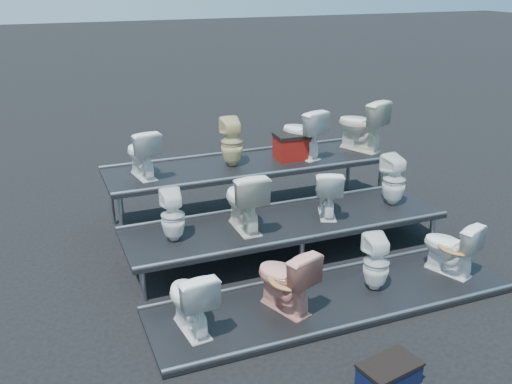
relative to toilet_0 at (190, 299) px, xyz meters
name	(u,v)px	position (x,y,z in m)	size (l,w,h in m)	color
ground	(285,253)	(1.65, 1.30, -0.41)	(80.00, 80.00, 0.00)	black
tier_front	(333,299)	(1.65, 0.00, -0.38)	(4.20, 1.20, 0.06)	black
tier_mid	(286,237)	(1.65, 1.30, -0.18)	(4.20, 1.20, 0.46)	black
tier_back	(250,190)	(1.65, 2.60, 0.02)	(4.20, 1.20, 0.86)	black
toilet_0	(190,299)	(0.00, 0.00, 0.00)	(0.40, 0.70, 0.71)	white
toilet_1	(285,278)	(1.05, 0.00, 0.01)	(0.41, 0.72, 0.74)	tan
toilet_2	(376,263)	(2.19, 0.00, -0.02)	(0.30, 0.31, 0.66)	white
toilet_3	(450,247)	(3.23, 0.00, -0.01)	(0.38, 0.67, 0.68)	white
toilet_4	(173,216)	(0.17, 1.30, 0.36)	(0.29, 0.29, 0.64)	white
toilet_5	(244,200)	(1.07, 1.30, 0.43)	(0.43, 0.76, 0.77)	silver
toilet_6	(327,192)	(2.25, 1.30, 0.37)	(0.36, 0.63, 0.65)	white
toilet_7	(394,180)	(3.29, 1.30, 0.40)	(0.32, 0.32, 0.71)	white
toilet_8	(142,153)	(0.08, 2.60, 0.78)	(0.38, 0.66, 0.67)	white
toilet_9	(232,142)	(1.38, 2.60, 0.80)	(0.32, 0.32, 0.70)	beige
toilet_10	(302,133)	(2.49, 2.60, 0.82)	(0.42, 0.73, 0.75)	white
toilet_11	(361,125)	(3.52, 2.60, 0.85)	(0.45, 0.79, 0.81)	silver
red_crate	(291,148)	(2.31, 2.57, 0.61)	(0.47, 0.37, 0.34)	maroon
step_stool	(389,375)	(1.45, -1.40, -0.32)	(0.53, 0.32, 0.19)	black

